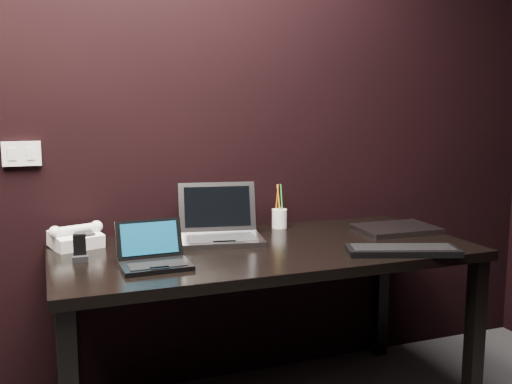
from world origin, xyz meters
name	(u,v)px	position (x,y,z in m)	size (l,w,h in m)	color
wall_back	(169,109)	(0.00, 1.80, 1.30)	(4.00, 4.00, 0.00)	black
wall_switch	(22,154)	(-0.62, 1.79, 1.12)	(0.15, 0.02, 0.10)	silver
desk	(265,265)	(0.30, 1.40, 0.66)	(1.70, 0.80, 0.74)	black
netbook	(154,258)	(-0.18, 1.26, 0.77)	(0.25, 0.22, 0.16)	black
silver_laptop	(220,230)	(0.16, 1.56, 0.78)	(0.39, 0.36, 0.24)	#97989D
ext_keyboard	(402,250)	(0.76, 1.10, 0.75)	(0.46, 0.29, 0.03)	black
closed_laptop	(396,229)	(0.97, 1.45, 0.75)	(0.37, 0.27, 0.02)	gray
desk_phone	(76,238)	(-0.43, 1.65, 0.78)	(0.23, 0.22, 0.11)	white
mobile_phone	(80,251)	(-0.43, 1.44, 0.78)	(0.06, 0.05, 0.10)	black
pen_cup	(279,218)	(0.50, 1.72, 0.79)	(0.09, 0.09, 0.21)	white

